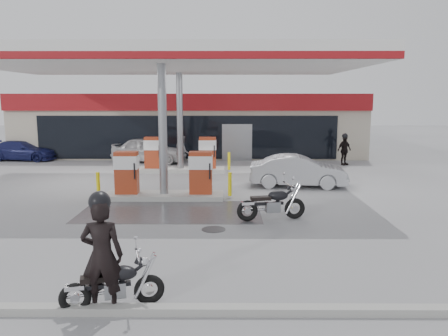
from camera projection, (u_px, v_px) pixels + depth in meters
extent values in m
plane|color=gray|center=(156.00, 212.00, 14.64)|extent=(90.00, 90.00, 0.00)
cube|color=#4C4C4F|center=(171.00, 211.00, 14.64)|extent=(6.00, 3.00, 0.00)
cylinder|color=#38383A|center=(214.00, 229.00, 12.66)|extent=(0.70, 0.70, 0.01)
cube|color=gray|center=(92.00, 310.00, 7.72)|extent=(28.00, 0.25, 0.15)
cube|color=#AEA792|center=(192.00, 123.00, 30.11)|extent=(22.00, 8.00, 4.00)
cube|color=black|center=(187.00, 137.00, 26.23)|extent=(18.00, 0.10, 2.60)
cube|color=maroon|center=(187.00, 102.00, 25.83)|extent=(22.00, 0.25, 1.00)
cube|color=navy|center=(305.00, 102.00, 25.73)|extent=(3.50, 0.12, 0.80)
cube|color=gray|center=(237.00, 142.00, 26.22)|extent=(1.80, 0.14, 2.20)
cube|color=silver|center=(171.00, 62.00, 18.73)|extent=(16.00, 10.00, 0.60)
cube|color=maroon|center=(152.00, 55.00, 13.87)|extent=(16.00, 0.12, 0.24)
cube|color=maroon|center=(183.00, 72.00, 23.64)|extent=(16.00, 0.12, 0.24)
cylinder|color=gray|center=(163.00, 130.00, 16.20)|extent=(0.32, 0.32, 5.00)
cylinder|color=gray|center=(180.00, 121.00, 22.12)|extent=(0.32, 0.32, 5.00)
cube|color=#9E9E99|center=(164.00, 196.00, 16.60)|extent=(4.50, 1.30, 0.18)
cube|color=maroon|center=(127.00, 173.00, 16.47)|extent=(0.85, 0.48, 1.60)
cube|color=maroon|center=(201.00, 173.00, 16.45)|extent=(0.85, 0.48, 1.60)
cube|color=silver|center=(126.00, 162.00, 16.40)|extent=(0.88, 0.52, 0.50)
cube|color=silver|center=(201.00, 162.00, 16.39)|extent=(0.88, 0.52, 0.50)
cylinder|color=yellow|center=(98.00, 184.00, 16.55)|extent=(0.14, 0.14, 0.90)
cylinder|color=yellow|center=(230.00, 184.00, 16.52)|extent=(0.14, 0.14, 0.90)
cube|color=#9E9E99|center=(181.00, 170.00, 22.53)|extent=(4.50, 1.30, 0.18)
cube|color=maroon|center=(153.00, 153.00, 22.39)|extent=(0.85, 0.48, 1.60)
cube|color=maroon|center=(208.00, 153.00, 22.37)|extent=(0.85, 0.48, 1.60)
cube|color=silver|center=(153.00, 145.00, 22.33)|extent=(0.88, 0.52, 0.50)
cube|color=silver|center=(208.00, 145.00, 22.31)|extent=(0.88, 0.52, 0.50)
cylinder|color=yellow|center=(132.00, 161.00, 22.47)|extent=(0.14, 0.14, 0.90)
cylinder|color=yellow|center=(229.00, 161.00, 22.44)|extent=(0.14, 0.14, 0.90)
torus|color=black|center=(149.00, 289.00, 8.06)|extent=(0.58, 0.29, 0.57)
torus|color=black|center=(75.00, 298.00, 7.71)|extent=(0.58, 0.29, 0.57)
cube|color=gray|center=(115.00, 290.00, 7.89)|extent=(0.43, 0.32, 0.28)
cube|color=black|center=(107.00, 285.00, 7.83)|extent=(0.84, 0.33, 0.08)
ellipsoid|color=black|center=(122.00, 273.00, 7.88)|extent=(0.59, 0.44, 0.26)
cube|color=black|center=(95.00, 279.00, 7.76)|extent=(0.56, 0.36, 0.09)
cylinder|color=silver|center=(138.00, 256.00, 7.91)|extent=(0.23, 0.70, 0.03)
sphere|color=silver|center=(144.00, 262.00, 7.96)|extent=(0.17, 0.17, 0.17)
cylinder|color=silver|center=(88.00, 294.00, 7.90)|extent=(0.84, 0.31, 0.08)
imported|color=black|center=(102.00, 255.00, 7.73)|extent=(0.75, 0.50, 2.05)
torus|color=black|center=(295.00, 208.00, 13.72)|extent=(0.68, 0.28, 0.67)
torus|color=black|center=(247.00, 211.00, 13.44)|extent=(0.68, 0.28, 0.67)
cube|color=gray|center=(273.00, 207.00, 13.58)|extent=(0.49, 0.35, 0.33)
cube|color=black|center=(268.00, 204.00, 13.53)|extent=(1.00, 0.30, 0.09)
ellipsoid|color=black|center=(278.00, 195.00, 13.55)|extent=(0.68, 0.47, 0.31)
cube|color=black|center=(261.00, 198.00, 13.46)|extent=(0.65, 0.38, 0.11)
cylinder|color=silver|center=(289.00, 185.00, 13.56)|extent=(0.20, 0.84, 0.04)
sphere|color=silver|center=(293.00, 189.00, 13.60)|extent=(0.20, 0.20, 0.20)
cylinder|color=silver|center=(254.00, 210.00, 13.64)|extent=(1.00, 0.28, 0.09)
imported|color=silver|center=(149.00, 150.00, 25.59)|extent=(4.61, 2.55, 1.48)
imported|color=#56565B|center=(182.00, 152.00, 23.38)|extent=(0.91, 1.04, 1.80)
imported|color=#A6A8AE|center=(298.00, 171.00, 18.65)|extent=(4.22, 1.82, 1.35)
imported|color=navy|center=(23.00, 150.00, 26.45)|extent=(4.29, 2.12, 1.20)
imported|color=#491510|center=(309.00, 148.00, 28.33)|extent=(3.79, 1.91, 1.03)
imported|color=black|center=(344.00, 150.00, 24.52)|extent=(1.06, 0.88, 1.70)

